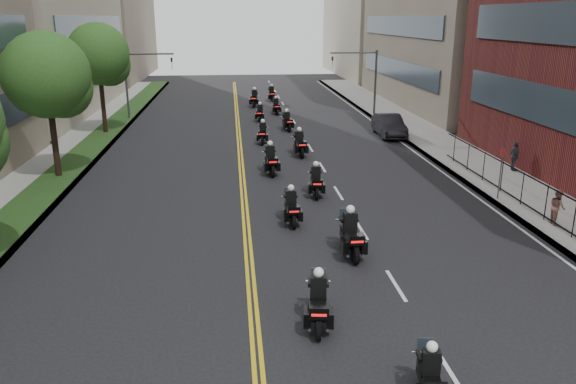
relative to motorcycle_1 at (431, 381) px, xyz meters
name	(u,v)px	position (x,y,z in m)	size (l,w,h in m)	color
sidewalk_right	(469,162)	(9.72, 20.73, -0.52)	(4.00, 90.00, 0.15)	gray
sidewalk_left	(49,173)	(-14.28, 20.73, -0.52)	(4.00, 90.00, 0.15)	gray
grass_strip	(64,171)	(-13.48, 20.73, -0.43)	(2.00, 90.00, 0.04)	#163C16
street_trees	(11,96)	(-13.33, 14.34, 4.53)	(4.40, 38.40, 7.98)	black
traffic_signal_right	(365,73)	(7.25, 37.73, 3.10)	(4.09, 0.20, 5.60)	#3F3F44
traffic_signal_left	(138,75)	(-11.82, 37.73, 3.10)	(4.09, 0.20, 5.60)	#3F3F44
motorcycle_1	(431,381)	(0.00, 0.00, 0.00)	(0.62, 2.05, 1.52)	black
motorcycle_2	(318,304)	(-1.96, 3.58, 0.07)	(0.70, 2.30, 1.70)	black
motorcycle_3	(351,236)	(-0.06, 8.29, 0.14)	(0.58, 2.52, 1.86)	black
motorcycle_4	(291,208)	(-1.84, 11.80, 0.05)	(0.52, 2.23, 1.64)	black
motorcycle_5	(316,182)	(-0.25, 15.48, 0.06)	(0.60, 2.27, 1.68)	black
motorcycle_6	(271,161)	(-2.15, 19.63, 0.13)	(0.62, 2.49, 1.84)	black
motorcycle_7	(300,145)	(-0.06, 23.66, 0.11)	(0.60, 2.43, 1.79)	black
motorcycle_8	(263,134)	(-2.12, 27.52, 0.05)	(0.63, 2.23, 1.65)	black
motorcycle_9	(287,122)	(-0.03, 31.85, 0.05)	(0.68, 2.23, 1.65)	black
motorcycle_10	(260,114)	(-1.86, 36.12, 0.03)	(0.63, 2.15, 1.59)	black
motorcycle_11	(276,107)	(-0.24, 39.52, 0.04)	(0.53, 2.18, 1.61)	black
motorcycle_12	(254,99)	(-1.98, 43.99, 0.14)	(0.76, 2.53, 1.87)	black
motorcycle_13	(272,94)	(-0.08, 47.42, 0.10)	(0.56, 2.41, 1.78)	black
parked_sedan	(389,125)	(7.12, 29.03, 0.18)	(1.65, 4.74, 1.56)	black
pedestrian_b	(557,207)	(8.92, 10.23, 0.28)	(0.71, 0.55, 1.46)	#8A584B
pedestrian_c	(515,156)	(11.22, 18.38, 0.38)	(0.97, 0.40, 1.65)	#3A3940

